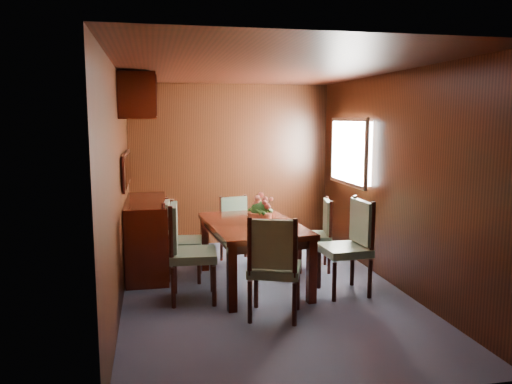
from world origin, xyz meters
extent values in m
plane|color=#3E4154|center=(0.00, 0.00, 0.00)|extent=(4.50, 4.50, 0.00)
cube|color=black|center=(-1.50, 0.00, 1.20)|extent=(0.02, 4.50, 2.40)
cube|color=black|center=(1.50, 0.00, 1.20)|extent=(0.02, 4.50, 2.40)
cube|color=black|center=(0.00, 2.25, 1.20)|extent=(3.00, 0.02, 2.40)
cube|color=black|center=(0.00, -2.25, 1.20)|extent=(3.00, 0.02, 2.40)
cube|color=black|center=(0.00, 0.00, 2.40)|extent=(3.00, 4.50, 0.02)
cube|color=white|center=(1.48, 1.10, 1.45)|extent=(0.14, 1.10, 0.80)
cube|color=#B2B2B7|center=(1.41, 1.10, 1.45)|extent=(0.04, 1.20, 0.90)
cube|color=black|center=(-1.47, 1.00, 1.28)|extent=(0.03, 1.36, 0.41)
cube|color=silver|center=(-1.45, 1.00, 1.28)|extent=(0.01, 1.30, 0.35)
cube|color=black|center=(-1.30, 1.00, 2.13)|extent=(0.40, 1.40, 0.50)
cube|color=black|center=(-1.25, 1.00, 0.45)|extent=(0.48, 1.40, 0.90)
cube|color=black|center=(-0.43, -0.53, 0.33)|extent=(0.09, 0.09, 0.67)
cube|color=black|center=(0.41, -0.45, 0.33)|extent=(0.09, 0.09, 0.67)
cube|color=black|center=(-0.55, 0.89, 0.33)|extent=(0.09, 0.09, 0.67)
cube|color=black|center=(0.29, 0.96, 0.33)|extent=(0.09, 0.09, 0.67)
cube|color=black|center=(-0.07, 0.22, 0.62)|extent=(0.97, 1.50, 0.10)
cube|color=black|center=(-0.07, 0.22, 0.70)|extent=(1.09, 1.62, 0.06)
cylinder|color=black|center=(-0.95, 0.11, 0.21)|extent=(0.05, 0.05, 0.42)
cylinder|color=black|center=(-0.99, -0.31, 0.21)|extent=(0.05, 0.05, 0.42)
cylinder|color=black|center=(-0.55, 0.08, 0.21)|extent=(0.05, 0.05, 0.42)
cylinder|color=black|center=(-0.58, -0.34, 0.21)|extent=(0.05, 0.05, 0.42)
cube|color=#5A7458|center=(-0.77, -0.12, 0.48)|extent=(0.51, 0.53, 0.09)
cylinder|color=black|center=(-0.97, 0.11, 0.76)|extent=(0.05, 0.05, 0.56)
cylinder|color=black|center=(-1.00, -0.31, 0.76)|extent=(0.05, 0.05, 0.56)
cube|color=#5A7458|center=(-0.96, -0.10, 0.78)|extent=(0.10, 0.45, 0.47)
cylinder|color=black|center=(-1.00, 0.81, 0.19)|extent=(0.04, 0.04, 0.38)
cylinder|color=black|center=(-1.04, 0.41, 0.19)|extent=(0.04, 0.04, 0.38)
cylinder|color=black|center=(-0.63, 0.76, 0.19)|extent=(0.04, 0.04, 0.38)
cylinder|color=black|center=(-0.67, 0.37, 0.19)|extent=(0.04, 0.04, 0.38)
cube|color=#5A7458|center=(-0.83, 0.59, 0.44)|extent=(0.48, 0.50, 0.08)
cylinder|color=black|center=(-1.01, 0.81, 0.70)|extent=(0.04, 0.04, 0.51)
cylinder|color=black|center=(-1.05, 0.42, 0.70)|extent=(0.04, 0.04, 0.51)
cube|color=#5A7458|center=(-1.01, 0.61, 0.72)|extent=(0.10, 0.42, 0.43)
cylinder|color=black|center=(1.06, -0.45, 0.21)|extent=(0.05, 0.05, 0.42)
cylinder|color=black|center=(1.04, -0.02, 0.21)|extent=(0.05, 0.05, 0.42)
cylinder|color=black|center=(0.65, -0.47, 0.21)|extent=(0.05, 0.05, 0.42)
cylinder|color=black|center=(0.63, -0.04, 0.21)|extent=(0.05, 0.05, 0.42)
cube|color=#5A7458|center=(0.84, -0.24, 0.48)|extent=(0.49, 0.51, 0.09)
cylinder|color=black|center=(1.07, -0.45, 0.76)|extent=(0.05, 0.05, 0.55)
cylinder|color=black|center=(1.05, -0.02, 0.76)|extent=(0.05, 0.05, 0.55)
cube|color=#5A7458|center=(1.04, -0.24, 0.78)|extent=(0.09, 0.45, 0.47)
cylinder|color=black|center=(0.93, 0.44, 0.18)|extent=(0.04, 0.04, 0.36)
cylinder|color=black|center=(1.01, 0.80, 0.18)|extent=(0.04, 0.04, 0.36)
cylinder|color=black|center=(0.58, 0.51, 0.18)|extent=(0.04, 0.04, 0.36)
cylinder|color=black|center=(0.66, 0.88, 0.18)|extent=(0.04, 0.04, 0.36)
cube|color=#5A7458|center=(0.79, 0.66, 0.42)|extent=(0.49, 0.51, 0.07)
cylinder|color=black|center=(0.94, 0.43, 0.66)|extent=(0.04, 0.04, 0.48)
cylinder|color=black|center=(1.02, 0.80, 0.66)|extent=(0.04, 0.04, 0.48)
cube|color=#5A7458|center=(0.96, 0.62, 0.68)|extent=(0.14, 0.39, 0.41)
cylinder|color=black|center=(-0.31, -0.84, 0.20)|extent=(0.05, 0.05, 0.40)
cylinder|color=black|center=(0.08, -0.98, 0.20)|extent=(0.05, 0.05, 0.40)
cylinder|color=black|center=(-0.17, -0.47, 0.20)|extent=(0.05, 0.05, 0.40)
cylinder|color=black|center=(0.21, -0.61, 0.20)|extent=(0.05, 0.05, 0.40)
cube|color=#5A7458|center=(-0.05, -0.73, 0.47)|extent=(0.60, 0.59, 0.08)
cylinder|color=black|center=(-0.31, -0.85, 0.73)|extent=(0.05, 0.05, 0.54)
cylinder|color=black|center=(0.07, -0.99, 0.73)|extent=(0.05, 0.05, 0.54)
cube|color=#5A7458|center=(-0.11, -0.90, 0.76)|extent=(0.43, 0.21, 0.46)
cylinder|color=black|center=(0.06, 1.38, 0.17)|extent=(0.04, 0.04, 0.35)
cylinder|color=black|center=(-0.28, 1.29, 0.17)|extent=(0.04, 0.04, 0.35)
cylinder|color=black|center=(0.16, 1.06, 0.17)|extent=(0.04, 0.04, 0.35)
cylinder|color=black|center=(-0.19, 0.96, 0.17)|extent=(0.04, 0.04, 0.35)
cube|color=#5A7458|center=(-0.06, 1.17, 0.40)|extent=(0.51, 0.49, 0.07)
cylinder|color=black|center=(0.06, 1.39, 0.64)|extent=(0.04, 0.04, 0.47)
cylinder|color=black|center=(-0.29, 1.29, 0.64)|extent=(0.04, 0.04, 0.47)
cube|color=#5A7458|center=(-0.11, 1.33, 0.65)|extent=(0.38, 0.16, 0.39)
cylinder|color=#BC5C39|center=(0.05, 0.40, 0.77)|extent=(0.28, 0.28, 0.08)
sphere|color=#22501A|center=(0.05, 0.40, 0.83)|extent=(0.21, 0.21, 0.21)
camera|label=1|loc=(-1.16, -5.17, 1.87)|focal=35.00mm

